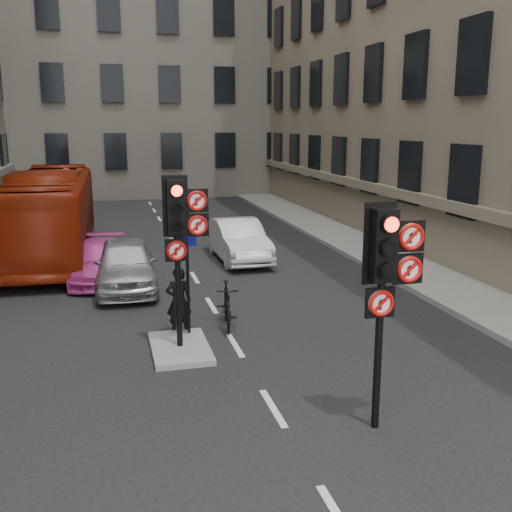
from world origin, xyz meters
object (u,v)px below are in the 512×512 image
car_pink (100,261)px  car_white (238,240)px  motorcycle (227,305)px  car_silver (126,264)px  motorcyclist (179,301)px  bus_red (51,213)px  signal_near (388,269)px  info_sign (188,268)px  signal_far (181,225)px

car_pink → car_white: bearing=22.8°
motorcycle → car_silver: bearing=127.1°
motorcyclist → bus_red: bearing=-66.8°
motorcycle → signal_near: bearing=-66.8°
car_silver → signal_near: bearing=-67.7°
car_white → motorcycle: bearing=-106.1°
motorcycle → car_pink: bearing=127.5°
motorcyclist → info_sign: info_sign is taller
signal_far → info_sign: (0.21, 0.74, -1.09)m
car_pink → car_silver: bearing=-55.4°
motorcyclist → info_sign: bearing=128.0°
signal_far → motorcycle: (1.19, 1.29, -2.18)m
signal_near → car_pink: size_ratio=0.89×
car_silver → motorcyclist: size_ratio=2.69×
car_silver → bus_red: size_ratio=0.39×
signal_far → car_white: bearing=69.8°
signal_near → motorcyclist: signal_near is taller
signal_near → car_white: (0.38, 12.09, -1.87)m
signal_near → car_white: 12.24m
signal_near → bus_red: size_ratio=0.32×
car_pink → motorcyclist: bearing=-68.1°
signal_far → car_white: size_ratio=0.83×
motorcyclist → info_sign: 0.88m
signal_far → car_pink: (-1.73, 6.50, -2.12)m
motorcyclist → car_silver: bearing=-73.1°
signal_near → bus_red: 15.72m
motorcyclist → motorcycle: bearing=-163.0°
signal_far → motorcycle: 2.79m
car_white → motorcycle: size_ratio=2.45×
motorcycle → car_white: bearing=83.5°
car_silver → car_pink: size_ratio=1.06×
signal_near → motorcycle: 5.85m
signal_far → car_silver: (-0.99, 5.25, -1.98)m
signal_far → bus_red: (-3.39, 10.50, -1.17)m
signal_near → info_sign: signal_near is taller
car_silver → motorcycle: (2.18, -3.96, -0.20)m
signal_near → car_silver: bearing=111.2°
signal_near → car_silver: size_ratio=0.84×
info_sign → car_white: bearing=73.7°
signal_near → car_white: size_ratio=0.83×
car_silver → signal_far: bearing=-78.2°
signal_near → car_white: signal_near is taller
signal_near → info_sign: bearing=116.7°
signal_far → car_silver: 5.69m
motorcycle → bus_red: bearing=124.7°
car_white → motorcyclist: 7.67m
car_white → signal_near: bearing=-93.1°
car_pink → motorcyclist: motorcyclist is taller
car_white → info_sign: (-2.77, -7.35, 0.90)m
car_silver → motorcyclist: bearing=-75.4°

